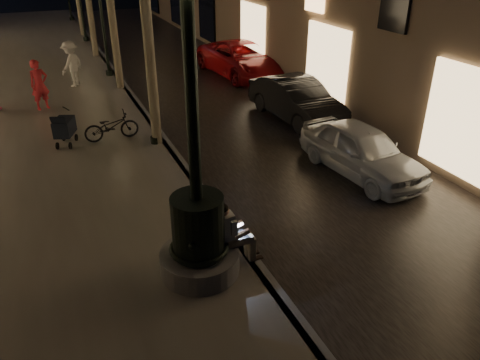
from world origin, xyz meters
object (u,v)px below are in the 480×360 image
seated_man_laptop (232,231)px  pedestrian_red (39,85)px  bicycle (111,126)px  lamp_curb_a (146,34)px  lamp_curb_b (100,0)px  car_front (362,150)px  car_third (242,59)px  pedestrian_white (72,64)px  car_second (297,100)px  stroller (64,127)px  fountain_lamppost (198,223)px

seated_man_laptop → pedestrian_red: (-2.71, 10.46, 0.16)m
seated_man_laptop → bicycle: bearing=98.4°
seated_man_laptop → lamp_curb_a: bearing=89.1°
lamp_curb_b → car_front: lamp_curb_b is taller
lamp_curb_b → car_third: (5.50, -1.57, -2.52)m
car_third → pedestrian_red: bearing=-172.1°
lamp_curb_b → pedestrian_white: bearing=-145.0°
car_front → pedestrian_red: size_ratio=2.24×
pedestrian_red → car_second: bearing=-45.9°
seated_man_laptop → stroller: (-2.26, 6.83, -0.14)m
seated_man_laptop → lamp_curb_a: size_ratio=0.26×
lamp_curb_b → car_front: size_ratio=1.28×
pedestrian_red → pedestrian_white: size_ratio=0.97×
lamp_curb_a → pedestrian_white: lamp_curb_a is taller
fountain_lamppost → seated_man_laptop: bearing=0.0°
lamp_curb_b → car_second: lamp_curb_b is taller
fountain_lamppost → lamp_curb_a: bearing=83.3°
car_third → pedestrian_white: bearing=170.4°
bicycle → stroller: bearing=84.9°
car_second → car_third: car_third is taller
car_second → bicycle: bearing=174.2°
lamp_curb_a → lamp_curb_b: bearing=90.0°
pedestrian_red → pedestrian_white: (1.28, 2.47, 0.03)m
car_front → car_second: (0.44, 4.16, 0.04)m
car_front → seated_man_laptop: bearing=-157.8°
fountain_lamppost → pedestrian_red: size_ratio=3.10×
pedestrian_white → car_second: bearing=86.5°
stroller → pedestrian_white: size_ratio=0.62×
stroller → bicycle: stroller is taller
bicycle → seated_man_laptop: bearing=-172.8°
seated_man_laptop → car_front: bearing=28.0°
stroller → pedestrian_red: 3.67m
lamp_curb_a → car_second: lamp_curb_a is taller
stroller → car_third: 9.64m
lamp_curb_a → bicycle: size_ratio=3.10×
car_front → lamp_curb_b: bearing=105.4°
seated_man_laptop → stroller: bearing=108.3°
fountain_lamppost → car_front: fountain_lamppost is taller
lamp_curb_b → stroller: (-2.35, -7.17, -2.49)m
lamp_curb_b → pedestrian_red: size_ratio=2.86×
stroller → pedestrian_white: 6.17m
lamp_curb_b → seated_man_laptop: bearing=-90.4°
pedestrian_white → car_third: bearing=127.0°
seated_man_laptop → pedestrian_red: bearing=104.5°
fountain_lamppost → stroller: size_ratio=4.81×
fountain_lamppost → bicycle: (-0.39, 6.75, -0.60)m
lamp_curb_b → car_third: 6.25m
stroller → bicycle: (1.27, -0.09, -0.13)m
lamp_curb_a → bicycle: (-1.09, 0.75, -2.63)m
seated_man_laptop → car_third: seated_man_laptop is taller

